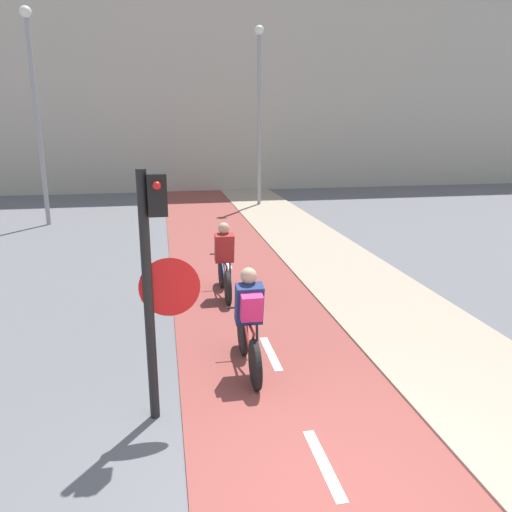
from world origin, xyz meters
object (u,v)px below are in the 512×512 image
Objects in this scene: cyclist_near at (249,323)px; cyclist_far at (224,263)px; street_lamp_sidewalk at (259,99)px; traffic_light_pole at (155,270)px; street_lamp_far at (35,96)px.

cyclist_near is 3.12m from cyclist_far.
street_lamp_sidewalk is at bearing 75.48° from cyclist_far.
street_lamp_sidewalk reaches higher than cyclist_near.
traffic_light_pole is 1.73× the size of cyclist_near.
traffic_light_pole is at bearing -73.15° from street_lamp_far.
traffic_light_pole reaches higher than cyclist_near.
street_lamp_far is 0.98× the size of street_lamp_sidewalk.
cyclist_far is (4.89, -8.07, -3.42)m from street_lamp_far.
traffic_light_pole is 15.33m from street_lamp_sidewalk.
street_lamp_far is at bearing 106.85° from traffic_light_pole.
street_lamp_far is (-3.65, 12.06, 2.30)m from traffic_light_pole.
cyclist_near is (4.83, -11.18, -3.38)m from street_lamp_far.
traffic_light_pole is at bearing -107.19° from cyclist_far.
cyclist_near is at bearing -91.04° from cyclist_far.
cyclist_far is at bearing 72.81° from traffic_light_pole.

